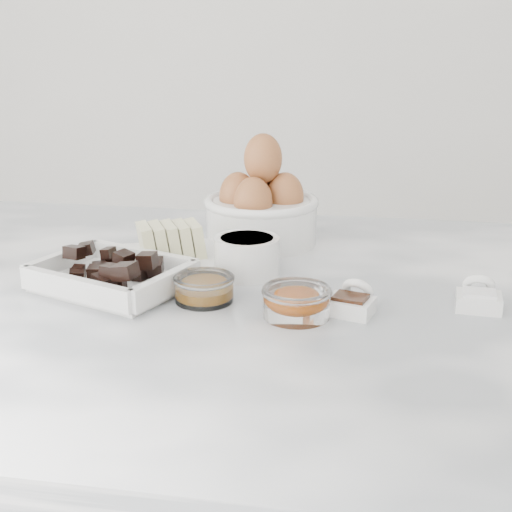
{
  "coord_description": "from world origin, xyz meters",
  "views": [
    {
      "loc": [
        0.17,
        -0.81,
        1.26
      ],
      "look_at": [
        0.02,
        0.03,
        0.98
      ],
      "focal_mm": 50.0,
      "sensor_mm": 36.0,
      "label": 1
    }
  ],
  "objects_px": {
    "butter_plate": "(167,250)",
    "zest_bowl": "(297,301)",
    "chocolate_dish": "(111,272)",
    "honey_bowl": "(204,288)",
    "sugar_ramekin": "(247,254)",
    "salt_spoon": "(479,297)",
    "egg_bowl": "(261,208)",
    "vanilla_spoon": "(352,301)"
  },
  "relations": [
    {
      "from": "butter_plate",
      "to": "zest_bowl",
      "type": "bearing_deg",
      "value": -37.16
    },
    {
      "from": "chocolate_dish",
      "to": "honey_bowl",
      "type": "relative_size",
      "value": 2.95
    },
    {
      "from": "sugar_ramekin",
      "to": "zest_bowl",
      "type": "xyz_separation_m",
      "value": [
        0.08,
        -0.13,
        -0.01
      ]
    },
    {
      "from": "chocolate_dish",
      "to": "salt_spoon",
      "type": "height_order",
      "value": "chocolate_dish"
    },
    {
      "from": "honey_bowl",
      "to": "zest_bowl",
      "type": "bearing_deg",
      "value": -14.0
    },
    {
      "from": "chocolate_dish",
      "to": "egg_bowl",
      "type": "relative_size",
      "value": 1.27
    },
    {
      "from": "chocolate_dish",
      "to": "honey_bowl",
      "type": "bearing_deg",
      "value": -9.72
    },
    {
      "from": "sugar_ramekin",
      "to": "egg_bowl",
      "type": "distance_m",
      "value": 0.15
    },
    {
      "from": "chocolate_dish",
      "to": "sugar_ramekin",
      "type": "height_order",
      "value": "sugar_ramekin"
    },
    {
      "from": "egg_bowl",
      "to": "honey_bowl",
      "type": "bearing_deg",
      "value": -96.14
    },
    {
      "from": "butter_plate",
      "to": "honey_bowl",
      "type": "xyz_separation_m",
      "value": [
        0.08,
        -0.12,
        -0.01
      ]
    },
    {
      "from": "sugar_ramekin",
      "to": "honey_bowl",
      "type": "xyz_separation_m",
      "value": [
        -0.03,
        -0.1,
        -0.01
      ]
    },
    {
      "from": "chocolate_dish",
      "to": "zest_bowl",
      "type": "relative_size",
      "value": 2.71
    },
    {
      "from": "chocolate_dish",
      "to": "vanilla_spoon",
      "type": "xyz_separation_m",
      "value": [
        0.3,
        -0.03,
        -0.01
      ]
    },
    {
      "from": "egg_bowl",
      "to": "vanilla_spoon",
      "type": "xyz_separation_m",
      "value": [
        0.15,
        -0.26,
        -0.04
      ]
    },
    {
      "from": "chocolate_dish",
      "to": "zest_bowl",
      "type": "height_order",
      "value": "chocolate_dish"
    },
    {
      "from": "honey_bowl",
      "to": "salt_spoon",
      "type": "height_order",
      "value": "salt_spoon"
    },
    {
      "from": "butter_plate",
      "to": "vanilla_spoon",
      "type": "bearing_deg",
      "value": -25.95
    },
    {
      "from": "chocolate_dish",
      "to": "salt_spoon",
      "type": "xyz_separation_m",
      "value": [
        0.45,
        0.01,
        -0.01
      ]
    },
    {
      "from": "butter_plate",
      "to": "vanilla_spoon",
      "type": "distance_m",
      "value": 0.29
    },
    {
      "from": "chocolate_dish",
      "to": "sugar_ramekin",
      "type": "xyz_separation_m",
      "value": [
        0.16,
        0.08,
        0.01
      ]
    },
    {
      "from": "chocolate_dish",
      "to": "salt_spoon",
      "type": "relative_size",
      "value": 3.36
    },
    {
      "from": "chocolate_dish",
      "to": "honey_bowl",
      "type": "distance_m",
      "value": 0.13
    },
    {
      "from": "chocolate_dish",
      "to": "butter_plate",
      "type": "relative_size",
      "value": 1.17
    },
    {
      "from": "honey_bowl",
      "to": "zest_bowl",
      "type": "height_order",
      "value": "zest_bowl"
    },
    {
      "from": "sugar_ramekin",
      "to": "zest_bowl",
      "type": "height_order",
      "value": "sugar_ramekin"
    },
    {
      "from": "zest_bowl",
      "to": "sugar_ramekin",
      "type": "bearing_deg",
      "value": 122.08
    },
    {
      "from": "egg_bowl",
      "to": "butter_plate",
      "type": "bearing_deg",
      "value": -129.88
    },
    {
      "from": "sugar_ramekin",
      "to": "salt_spoon",
      "type": "height_order",
      "value": "sugar_ramekin"
    },
    {
      "from": "salt_spoon",
      "to": "egg_bowl",
      "type": "bearing_deg",
      "value": 143.57
    },
    {
      "from": "zest_bowl",
      "to": "egg_bowl",
      "type": "bearing_deg",
      "value": 107.32
    },
    {
      "from": "egg_bowl",
      "to": "vanilla_spoon",
      "type": "distance_m",
      "value": 0.3
    },
    {
      "from": "zest_bowl",
      "to": "vanilla_spoon",
      "type": "bearing_deg",
      "value": 20.85
    },
    {
      "from": "chocolate_dish",
      "to": "zest_bowl",
      "type": "xyz_separation_m",
      "value": [
        0.24,
        -0.05,
        -0.0
      ]
    },
    {
      "from": "chocolate_dish",
      "to": "salt_spoon",
      "type": "distance_m",
      "value": 0.45
    },
    {
      "from": "sugar_ramekin",
      "to": "salt_spoon",
      "type": "relative_size",
      "value": 1.32
    },
    {
      "from": "honey_bowl",
      "to": "vanilla_spoon",
      "type": "height_order",
      "value": "vanilla_spoon"
    },
    {
      "from": "zest_bowl",
      "to": "vanilla_spoon",
      "type": "relative_size",
      "value": 1.13
    },
    {
      "from": "chocolate_dish",
      "to": "sugar_ramekin",
      "type": "bearing_deg",
      "value": 27.06
    },
    {
      "from": "egg_bowl",
      "to": "vanilla_spoon",
      "type": "relative_size",
      "value": 2.41
    },
    {
      "from": "butter_plate",
      "to": "sugar_ramekin",
      "type": "xyz_separation_m",
      "value": [
        0.12,
        -0.02,
        0.01
      ]
    },
    {
      "from": "sugar_ramekin",
      "to": "vanilla_spoon",
      "type": "xyz_separation_m",
      "value": [
        0.14,
        -0.11,
        -0.02
      ]
    }
  ]
}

